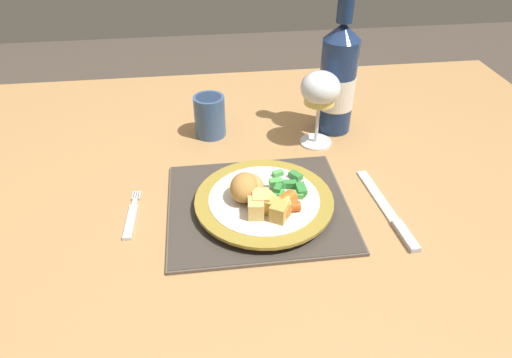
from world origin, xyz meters
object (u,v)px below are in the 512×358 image
drinking_cup (210,115)px  fork (132,218)px  dining_table (228,209)px  dinner_plate (264,202)px  wine_glass (320,92)px  bottle (338,79)px  table_knife (391,214)px

drinking_cup → fork: bearing=-119.0°
dining_table → dinner_plate: dinner_plate is taller
dining_table → wine_glass: size_ratio=9.81×
dining_table → drinking_cup: (-0.02, 0.16, 0.12)m
fork → drinking_cup: 0.30m
bottle → fork: bearing=-148.4°
table_knife → wine_glass: (-0.07, 0.25, 0.11)m
fork → dining_table: bearing=30.7°
dinner_plate → drinking_cup: (-0.08, 0.27, 0.03)m
dinner_plate → table_knife: dinner_plate is taller
dinner_plate → bottle: size_ratio=0.75×
fork → drinking_cup: (0.14, 0.26, 0.04)m
dining_table → bottle: size_ratio=4.94×
dining_table → bottle: (0.25, 0.15, 0.19)m
dining_table → bottle: bearing=32.1°
wine_glass → table_knife: bearing=-73.8°
bottle → table_knife: bearing=-86.0°
dinner_plate → fork: (-0.22, 0.00, -0.01)m
bottle → drinking_cup: bottle is taller
dining_table → drinking_cup: 0.20m
wine_glass → bottle: 0.07m
dining_table → dinner_plate: bearing=-60.8°
fork → dinner_plate: bearing=-1.1°
fork → bottle: 0.50m
table_knife → wine_glass: wine_glass is taller
bottle → drinking_cup: bearing=178.3°
fork → bottle: bearing=31.6°
table_knife → fork: bearing=173.8°
drinking_cup → dining_table: bearing=-82.7°
fork → wine_glass: bearing=28.8°
fork → table_knife: size_ratio=0.57×
dining_table → table_knife: bearing=-28.6°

